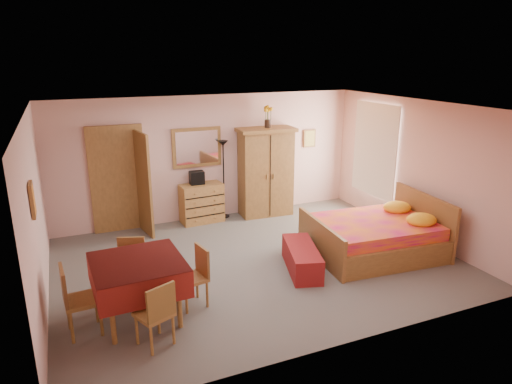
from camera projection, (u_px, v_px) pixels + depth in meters
name	position (u px, v px, depth m)	size (l,w,h in m)	color
floor	(258.00, 262.00, 7.72)	(6.50, 6.50, 0.00)	#68635C
ceiling	(258.00, 107.00, 6.97)	(6.50, 6.50, 0.00)	brown
wall_back	(210.00, 158.00, 9.54)	(6.50, 0.10, 2.60)	beige
wall_front	(345.00, 246.00, 5.14)	(6.50, 0.10, 2.60)	beige
wall_left	(36.00, 216.00, 6.12)	(0.10, 5.00, 2.60)	beige
wall_right	(416.00, 170.00, 8.57)	(0.10, 5.00, 2.60)	beige
doorway	(118.00, 180.00, 8.88)	(1.06, 0.12, 2.15)	#9E6B35
window	(375.00, 150.00, 9.57)	(0.08, 1.40, 1.95)	white
picture_left	(32.00, 200.00, 5.48)	(0.04, 0.32, 0.42)	orange
picture_back	(309.00, 138.00, 10.33)	(0.30, 0.04, 0.40)	#D8BF59
chest_of_drawers	(202.00, 203.00, 9.48)	(0.86, 0.43, 0.82)	#AD763A
wall_mirror	(197.00, 147.00, 9.34)	(1.03, 0.05, 0.81)	silver
stereo	(197.00, 178.00, 9.34)	(0.29, 0.21, 0.27)	black
floor_lamp	(224.00, 180.00, 9.65)	(0.21, 0.21, 1.67)	black
wardrobe	(266.00, 172.00, 9.79)	(1.21, 0.62, 1.90)	olive
sunflower_vase	(268.00, 117.00, 9.49)	(0.18, 0.18, 0.46)	yellow
bed	(374.00, 227.00, 7.94)	(2.15, 1.69, 1.00)	#C41356
bench	(302.00, 258.00, 7.40)	(0.45, 1.21, 0.40)	maroon
dining_table	(140.00, 290.00, 5.96)	(1.14, 1.14, 0.84)	maroon
chair_south	(154.00, 313.00, 5.43)	(0.38, 0.38, 0.84)	#AE793A
chair_north	(130.00, 270.00, 6.51)	(0.39, 0.39, 0.86)	olive
chair_west	(82.00, 299.00, 5.65)	(0.42, 0.42, 0.93)	#A37437
chair_east	(191.00, 278.00, 6.28)	(0.39, 0.39, 0.85)	#A67038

